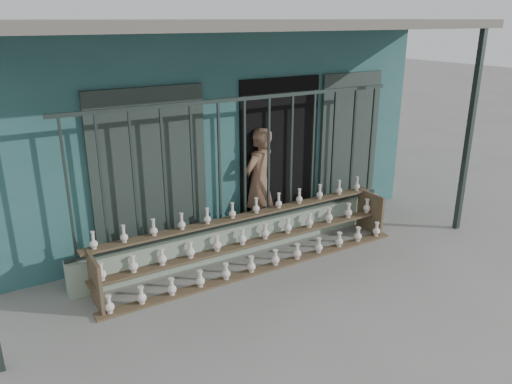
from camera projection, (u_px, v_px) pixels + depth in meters
ground at (297, 289)px, 6.27m from camera, size 60.00×60.00×0.00m
workshop_building at (165, 111)px, 9.16m from camera, size 7.40×6.60×3.21m
parapet_wall at (245, 236)px, 7.25m from camera, size 5.00×0.20×0.45m
security_fence at (245, 162)px, 6.88m from camera, size 5.00×0.04×1.80m
shelf_rack at (254, 240)px, 6.82m from camera, size 4.50×0.68×0.85m
elderly_woman at (259, 183)px, 7.59m from camera, size 0.73×0.62×1.70m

